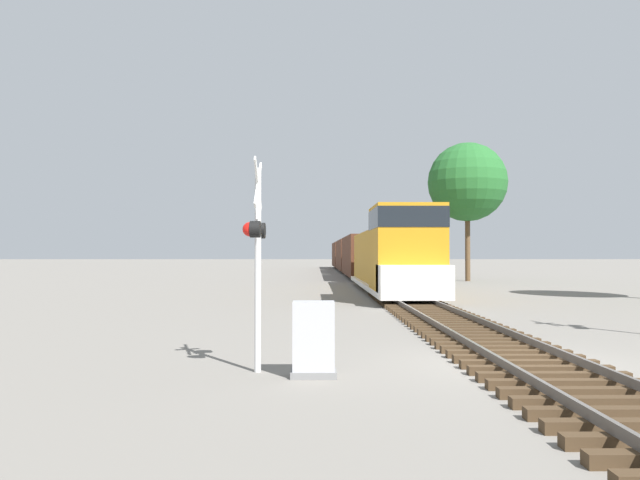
% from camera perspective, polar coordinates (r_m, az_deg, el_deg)
% --- Properties ---
extents(ground_plane, '(400.00, 400.00, 0.00)m').
position_cam_1_polar(ground_plane, '(12.89, 18.11, -10.86)').
color(ground_plane, slate).
extents(rail_track_bed, '(2.60, 160.00, 0.31)m').
position_cam_1_polar(rail_track_bed, '(12.87, 18.10, -10.27)').
color(rail_track_bed, '#42301E').
rests_on(rail_track_bed, ground).
extents(freight_train, '(2.96, 69.38, 4.24)m').
position_cam_1_polar(freight_train, '(58.35, 3.44, -1.47)').
color(freight_train, '#B77A14').
rests_on(freight_train, ground).
extents(crossing_signal_near, '(0.36, 1.01, 3.90)m').
position_cam_1_polar(crossing_signal_near, '(11.49, -5.83, -0.27)').
color(crossing_signal_near, silver).
rests_on(crossing_signal_near, ground).
extents(relay_cabinet, '(0.80, 0.51, 1.33)m').
position_cam_1_polar(relay_cabinet, '(11.07, -0.59, -9.11)').
color(relay_cabinet, slate).
rests_on(relay_cabinet, ground).
extents(tree_mid_background, '(6.07, 6.07, 10.68)m').
position_cam_1_polar(tree_mid_background, '(49.58, 13.32, 5.16)').
color(tree_mid_background, brown).
rests_on(tree_mid_background, ground).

